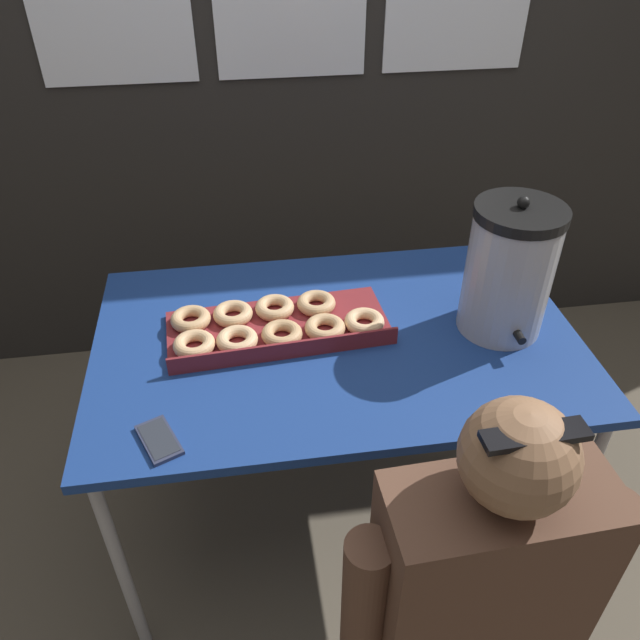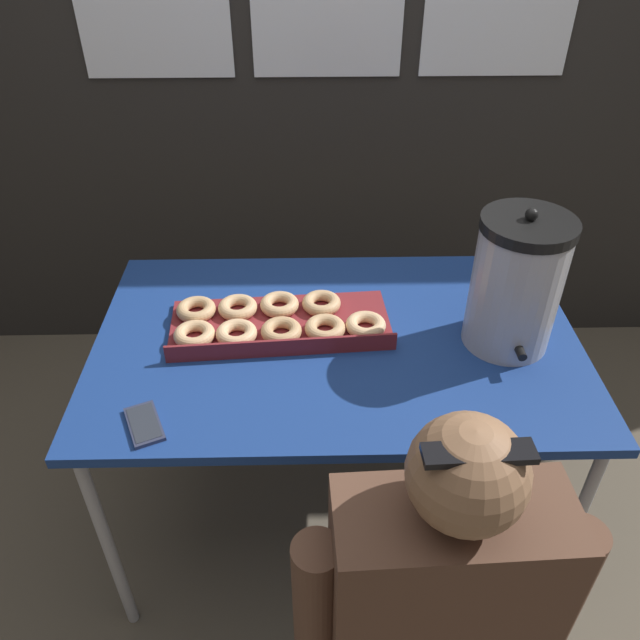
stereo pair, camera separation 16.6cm
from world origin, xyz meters
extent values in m
plane|color=brown|center=(0.00, 0.00, 0.00)|extent=(12.00, 12.00, 0.00)
cube|color=#282623|center=(0.00, 1.05, 1.39)|extent=(6.00, 0.10, 2.77)
cube|color=navy|center=(0.00, 0.00, 0.75)|extent=(1.31, 0.83, 0.03)
cylinder|color=#ADADB2|center=(-0.61, -0.37, 0.37)|extent=(0.03, 0.03, 0.74)
cylinder|color=#ADADB2|center=(0.61, -0.37, 0.37)|extent=(0.03, 0.03, 0.74)
cylinder|color=#ADADB2|center=(-0.61, 0.37, 0.37)|extent=(0.03, 0.03, 0.74)
cylinder|color=#ADADB2|center=(0.61, 0.37, 0.37)|extent=(0.03, 0.03, 0.74)
cube|color=maroon|center=(-0.16, 0.05, 0.77)|extent=(0.62, 0.30, 0.02)
cube|color=maroon|center=(-0.15, -0.07, 0.80)|extent=(0.60, 0.05, 0.04)
torus|color=#E5B784|center=(-0.38, -0.02, 0.80)|extent=(0.15, 0.15, 0.03)
torus|color=#EFC18E|center=(-0.27, -0.02, 0.80)|extent=(0.14, 0.14, 0.03)
torus|color=tan|center=(-0.15, -0.01, 0.80)|extent=(0.12, 0.12, 0.03)
torus|color=#DAAC79|center=(-0.03, 0.00, 0.80)|extent=(0.15, 0.15, 0.03)
torus|color=#EFC18E|center=(0.08, 0.01, 0.80)|extent=(0.15, 0.15, 0.03)
torus|color=tan|center=(-0.39, 0.09, 0.80)|extent=(0.12, 0.12, 0.03)
torus|color=#E3B582|center=(-0.28, 0.10, 0.80)|extent=(0.13, 0.13, 0.03)
torus|color=#E3B582|center=(-0.16, 0.11, 0.80)|extent=(0.15, 0.15, 0.03)
torus|color=#DAAC79|center=(-0.04, 0.12, 0.80)|extent=(0.15, 0.15, 0.03)
cylinder|color=#B7B7BC|center=(0.45, -0.02, 0.93)|extent=(0.23, 0.23, 0.34)
cylinder|color=black|center=(0.45, -0.02, 1.12)|extent=(0.23, 0.23, 0.03)
sphere|color=black|center=(0.45, -0.02, 1.14)|extent=(0.03, 0.03, 0.03)
cylinder|color=black|center=(0.45, -0.14, 0.83)|extent=(0.02, 0.06, 0.02)
cube|color=#2D334C|center=(-0.46, -0.32, 0.77)|extent=(0.12, 0.15, 0.01)
cube|color=#2D333D|center=(-0.46, -0.32, 0.78)|extent=(0.10, 0.13, 0.00)
cube|color=brown|center=(0.16, -0.71, 0.71)|extent=(0.42, 0.20, 0.53)
sphere|color=#8E6647|center=(0.16, -0.71, 1.07)|extent=(0.19, 0.19, 0.19)
cube|color=black|center=(0.16, -0.74, 1.14)|extent=(0.16, 0.05, 0.01)
cylinder|color=brown|center=(0.39, -0.70, 0.68)|extent=(0.09, 0.09, 0.43)
cylinder|color=brown|center=(-0.07, -0.72, 0.68)|extent=(0.09, 0.09, 0.43)
camera|label=1|loc=(-0.24, -1.31, 1.83)|focal=35.00mm
camera|label=2|loc=(-0.08, -1.32, 1.83)|focal=35.00mm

